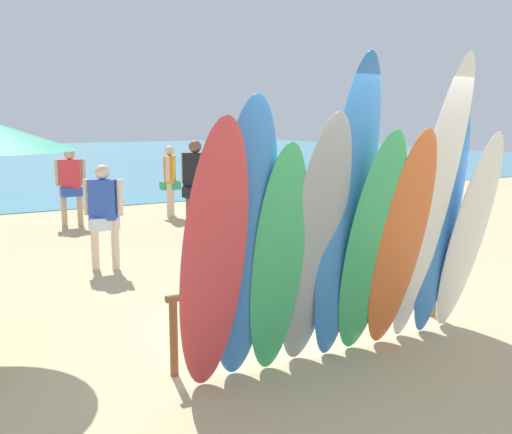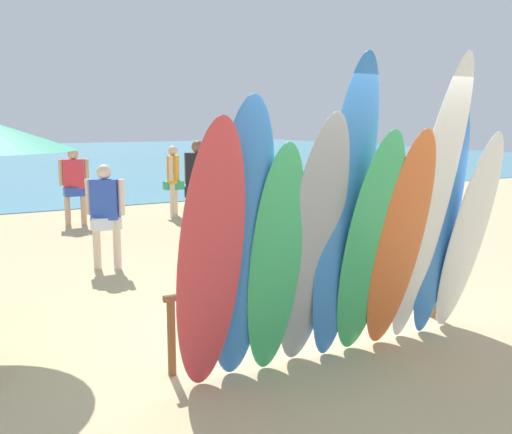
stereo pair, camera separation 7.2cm
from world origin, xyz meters
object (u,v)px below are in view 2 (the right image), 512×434
Objects in this scene: surfboard_blue_1 at (242,244)px; surfboard_white_9 at (469,234)px; surfboard_orange_6 at (400,242)px; surfboard_white_7 at (431,205)px; surfboard_red_0 at (210,260)px; beachgoer_by_water at (198,180)px; surfboard_rack at (320,287)px; beachgoer_near_rack at (173,176)px; surfboard_grey_3 at (313,244)px; surfboard_green_5 at (370,246)px; surfboard_blue_8 at (441,223)px; beachgoer_midbeach at (105,210)px; surfboard_green_2 at (276,262)px; surfboard_blue_4 at (345,214)px; beachgoer_strolling at (74,181)px.

surfboard_blue_1 is 1.13× the size of surfboard_white_9.
surfboard_orange_6 is 0.76× the size of surfboard_white_7.
surfboard_red_0 is 1.27× the size of beachgoer_by_water.
surfboard_rack is 5.96m from beachgoer_by_water.
surfboard_white_7 is 1.78× the size of beachgoer_near_rack.
surfboard_red_0 is 1.05× the size of surfboard_orange_6.
surfboard_grey_3 is at bearing 174.58° from surfboard_white_9.
surfboard_green_5 is 0.94m from surfboard_blue_8.
surfboard_white_7 reaches higher than surfboard_orange_6.
surfboard_red_0 reaches higher than beachgoer_midbeach.
surfboard_red_0 is at bearing 12.40° from beachgoer_near_rack.
surfboard_orange_6 is at bearing 0.28° from surfboard_green_2.
surfboard_orange_6 is (0.91, -0.06, -0.07)m from surfboard_grey_3.
surfboard_blue_8 is 1.33× the size of beachgoer_by_water.
surfboard_blue_1 is at bearing -157.81° from surfboard_rack.
surfboard_blue_4 is (-0.12, -0.50, 0.79)m from surfboard_rack.
beachgoer_midbeach is (-1.12, 4.40, -0.17)m from surfboard_green_5.
surfboard_green_5 is 1.41× the size of beachgoer_midbeach.
surfboard_red_0 is 4.42m from beachgoer_midbeach.
beachgoer_by_water is (0.26, 6.25, -0.14)m from surfboard_blue_8.
surfboard_red_0 reaches higher than surfboard_rack.
surfboard_blue_8 is at bearing 168.27° from surfboard_white_9.
surfboard_orange_6 is at bearing -9.11° from surfboard_blue_4.
surfboard_blue_8 is 1.50× the size of beachgoer_strolling.
surfboard_blue_4 is at bearing -0.59° from surfboard_blue_1.
surfboard_green_2 is at bearing -2.22° from surfboard_blue_1.
surfboard_orange_6 is at bearing 0.39° from surfboard_red_0.
surfboard_white_9 is at bearing 1.39° from surfboard_green_5.
surfboard_blue_1 reaches higher than surfboard_red_0.
surfboard_red_0 is at bearing -171.46° from surfboard_green_2.
beachgoer_near_rack reaches higher than beachgoer_strolling.
surfboard_grey_3 is at bearing 170.44° from surfboard_white_7.
surfboard_red_0 reaches higher than beachgoer_strolling.
surfboard_grey_3 reaches higher than beachgoer_midbeach.
surfboard_blue_4 reaches higher than surfboard_rack.
surfboard_orange_6 reaches higher than beachgoer_strolling.
surfboard_rack is at bearing 106.43° from surfboard_green_5.
surfboard_blue_4 is 1.80× the size of beachgoer_midbeach.
surfboard_blue_8 reaches higher than surfboard_red_0.
surfboard_orange_6 is at bearing 112.45° from beachgoer_strolling.
surfboard_green_5 is 0.74m from surfboard_white_7.
surfboard_red_0 is at bearing 173.75° from surfboard_white_7.
surfboard_green_5 is 8.49m from beachgoer_near_rack.
surfboard_grey_3 is at bearing 3.56° from surfboard_red_0.
surfboard_grey_3 reaches higher than surfboard_green_5.
surfboard_red_0 reaches higher than beachgoer_near_rack.
surfboard_white_7 is at bearing -177.60° from surfboard_white_9.
beachgoer_by_water is (2.31, 1.92, 0.14)m from beachgoer_midbeach.
surfboard_grey_3 is at bearing 140.32° from beachgoer_by_water.
surfboard_red_0 reaches higher than surfboard_green_2.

